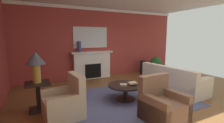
% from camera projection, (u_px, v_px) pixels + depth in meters
% --- Properties ---
extents(ground_plane, '(9.30, 9.30, 0.00)m').
position_uv_depth(ground_plane, '(145.00, 100.00, 4.56)').
color(ground_plane, brown).
extents(wall_fireplace, '(7.75, 0.12, 3.03)m').
position_uv_depth(wall_fireplace, '(101.00, 43.00, 7.15)').
color(wall_fireplace, '#9E3833').
rests_on(wall_fireplace, ground_plane).
extents(crown_moulding, '(7.75, 0.08, 0.12)m').
position_uv_depth(crown_moulding, '(101.00, 9.00, 6.86)').
color(crown_moulding, white).
extents(area_rug, '(3.58, 2.75, 0.01)m').
position_uv_depth(area_rug, '(125.00, 99.00, 4.60)').
color(area_rug, '#4C517A').
rests_on(area_rug, ground_plane).
extents(fireplace, '(1.80, 0.35, 1.17)m').
position_uv_depth(fireplace, '(92.00, 66.00, 6.89)').
color(fireplace, white).
rests_on(fireplace, ground_plane).
extents(mantel_mirror, '(1.49, 0.04, 0.88)m').
position_uv_depth(mantel_mirror, '(91.00, 37.00, 6.81)').
color(mantel_mirror, silver).
extents(sofa, '(1.06, 2.16, 0.85)m').
position_uv_depth(sofa, '(172.00, 82.00, 5.35)').
color(sofa, beige).
rests_on(sofa, ground_plane).
extents(armchair_near_window, '(0.87, 0.87, 0.95)m').
position_uv_depth(armchair_near_window, '(65.00, 104.00, 3.58)').
color(armchair_near_window, '#C1B293').
rests_on(armchair_near_window, ground_plane).
extents(armchair_facing_fireplace, '(0.86, 0.86, 0.95)m').
position_uv_depth(armchair_facing_fireplace, '(162.00, 106.00, 3.44)').
color(armchair_facing_fireplace, brown).
rests_on(armchair_facing_fireplace, ground_plane).
extents(coffee_table, '(1.00, 1.00, 0.45)m').
position_uv_depth(coffee_table, '(125.00, 88.00, 4.55)').
color(coffee_table, black).
rests_on(coffee_table, ground_plane).
extents(side_table, '(0.56, 0.56, 0.70)m').
position_uv_depth(side_table, '(38.00, 94.00, 3.89)').
color(side_table, black).
rests_on(side_table, ground_plane).
extents(table_lamp, '(0.44, 0.44, 0.75)m').
position_uv_depth(table_lamp, '(36.00, 61.00, 3.76)').
color(table_lamp, '#B28E38').
rests_on(table_lamp, side_table).
extents(vase_mantel_left, '(0.15, 0.15, 0.44)m').
position_uv_depth(vase_mantel_left, '(79.00, 47.00, 6.47)').
color(vase_mantel_left, navy).
rests_on(vase_mantel_left, fireplace).
extents(vase_tall_corner, '(0.32, 0.32, 0.65)m').
position_uv_depth(vase_tall_corner, '(143.00, 67.00, 7.77)').
color(vase_tall_corner, black).
rests_on(vase_tall_corner, ground_plane).
extents(book_red_cover, '(0.23, 0.22, 0.04)m').
position_uv_depth(book_red_cover, '(124.00, 85.00, 4.44)').
color(book_red_cover, tan).
rests_on(book_red_cover, coffee_table).
extents(book_art_folio, '(0.24, 0.17, 0.05)m').
position_uv_depth(book_art_folio, '(132.00, 83.00, 4.45)').
color(book_art_folio, tan).
rests_on(book_art_folio, coffee_table).
extents(potted_plant, '(0.56, 0.56, 0.83)m').
position_uv_depth(potted_plant, '(156.00, 64.00, 7.83)').
color(potted_plant, '#BCB29E').
rests_on(potted_plant, ground_plane).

